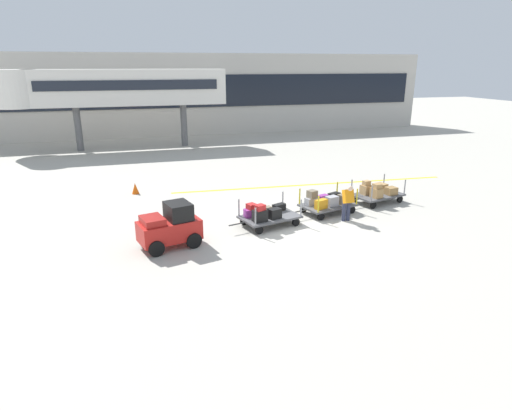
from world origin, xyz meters
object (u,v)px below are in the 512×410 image
(baggage_cart_middle, at_px, (328,202))
(baggage_cart_tail, at_px, (378,192))
(baggage_tug, at_px, (170,227))
(baggage_handler, at_px, (348,201))
(safety_cone_near, at_px, (135,188))
(baggage_cart_lead, at_px, (266,214))

(baggage_cart_middle, relative_size, baggage_cart_tail, 1.00)
(baggage_tug, height_order, baggage_handler, baggage_tug)
(baggage_cart_tail, bearing_deg, safety_cone_near, 156.79)
(baggage_cart_lead, xyz_separation_m, baggage_handler, (3.35, -0.37, 0.37))
(baggage_tug, relative_size, baggage_cart_tail, 0.75)
(baggage_cart_middle, xyz_separation_m, baggage_handler, (0.32, -1.17, 0.36))
(baggage_cart_lead, distance_m, safety_cone_near, 7.93)
(baggage_cart_middle, distance_m, baggage_cart_tail, 3.00)
(baggage_tug, height_order, baggage_cart_middle, baggage_tug)
(baggage_tug, bearing_deg, baggage_cart_tail, 14.67)
(baggage_cart_lead, relative_size, baggage_handler, 1.97)
(baggage_tug, relative_size, baggage_handler, 1.48)
(baggage_cart_lead, distance_m, baggage_handler, 3.39)
(baggage_tug, bearing_deg, baggage_cart_lead, 14.65)
(baggage_handler, bearing_deg, baggage_tug, -174.96)
(baggage_cart_lead, bearing_deg, baggage_cart_middle, 14.75)
(baggage_tug, relative_size, baggage_cart_middle, 0.75)
(baggage_cart_middle, bearing_deg, baggage_cart_lead, -165.25)
(baggage_handler, relative_size, safety_cone_near, 2.84)
(baggage_cart_middle, xyz_separation_m, safety_cone_near, (-7.96, 5.41, -0.23))
(baggage_cart_lead, distance_m, baggage_cart_tail, 6.14)
(baggage_cart_middle, height_order, baggage_handler, baggage_handler)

